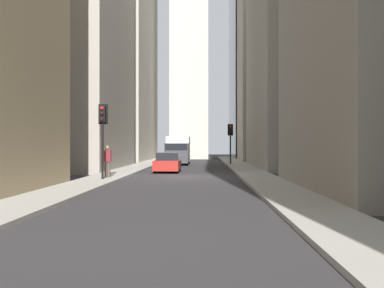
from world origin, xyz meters
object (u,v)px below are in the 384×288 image
at_px(traffic_light_foreground, 103,124).
at_px(pedestrian, 107,160).
at_px(delivery_truck, 178,150).
at_px(traffic_light_midblock, 230,135).
at_px(discarded_bottle, 134,170).
at_px(sedan_red, 168,163).

xyz_separation_m(traffic_light_foreground, pedestrian, (1.35, 0.03, -2.01)).
bearing_deg(delivery_truck, traffic_light_midblock, -117.54).
bearing_deg(discarded_bottle, pedestrian, 172.55).
bearing_deg(traffic_light_midblock, traffic_light_foreground, 157.35).
distance_m(traffic_light_foreground, discarded_bottle, 7.40).
height_order(sedan_red, discarded_bottle, sedan_red).
distance_m(delivery_truck, traffic_light_midblock, 6.01).
relative_size(sedan_red, discarded_bottle, 15.93).
relative_size(sedan_red, traffic_light_foreground, 1.05).
bearing_deg(traffic_light_foreground, sedan_red, -17.87).
height_order(delivery_truck, pedestrian, delivery_truck).
xyz_separation_m(traffic_light_foreground, traffic_light_midblock, (19.16, -8.00, -0.18)).
distance_m(traffic_light_midblock, discarded_bottle, 14.64).
relative_size(traffic_light_midblock, discarded_bottle, 14.22).
relative_size(traffic_light_midblock, pedestrian, 2.13).
bearing_deg(sedan_red, delivery_truck, 0.00).
bearing_deg(traffic_light_foreground, traffic_light_midblock, -22.65).
distance_m(pedestrian, discarded_bottle, 5.54).
height_order(delivery_truck, traffic_light_midblock, traffic_light_midblock).
relative_size(traffic_light_foreground, traffic_light_midblock, 1.06).
xyz_separation_m(sedan_red, discarded_bottle, (-2.03, 2.16, -0.42)).
relative_size(delivery_truck, discarded_bottle, 23.93).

